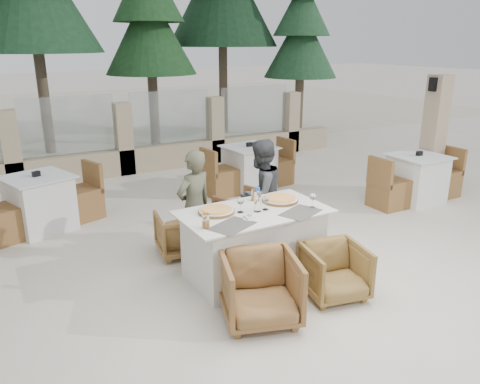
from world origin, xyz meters
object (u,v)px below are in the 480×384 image
beer_glass_left (206,221)px  armchair_near_right (335,271)px  armchair_near_left (260,289)px  diner_right (260,194)px  pizza_left (216,211)px  wine_glass_near (266,202)px  bg_table_a (40,203)px  dining_table (254,244)px  water_bottle (258,199)px  bg_table_c (416,179)px  wine_glass_centre (240,204)px  beer_glass_right (254,195)px  bg_table_b (249,168)px  pizza_right (280,199)px  wine_glass_corner (313,200)px  olive_dish (250,217)px  armchair_far_right (248,216)px  diner_left (194,207)px  armchair_far_left (181,233)px

beer_glass_left → armchair_near_right: 1.42m
armchair_near_left → diner_right: size_ratio=0.51×
pizza_left → wine_glass_near: 0.54m
armchair_near_right → bg_table_a: bearing=136.8°
dining_table → armchair_near_right: bearing=-58.4°
water_bottle → bg_table_c: size_ratio=0.16×
bg_table_c → water_bottle: bearing=-165.1°
armchair_near_left → beer_glass_left: bearing=131.7°
beer_glass_left → wine_glass_near: bearing=10.2°
wine_glass_centre → wine_glass_near: bearing=-12.7°
water_bottle → wine_glass_near: bearing=-1.0°
pizza_left → beer_glass_right: (0.56, 0.15, 0.04)m
armchair_near_left → diner_right: diner_right is taller
wine_glass_centre → bg_table_b: 3.34m
pizza_right → bg_table_a: size_ratio=0.25×
pizza_left → wine_glass_corner: size_ratio=2.10×
bg_table_c → dining_table: bearing=-165.6°
diner_right → wine_glass_corner: bearing=78.0°
armchair_near_left → dining_table: bearing=81.4°
diner_right → olive_dish: bearing=32.4°
wine_glass_near → diner_right: (0.37, 0.68, -0.17)m
wine_glass_corner → armchair_near_right: wine_glass_corner is taller
pizza_right → armchair_near_right: (0.06, -0.91, -0.52)m
water_bottle → armchair_far_right: water_bottle is taller
dining_table → beer_glass_left: beer_glass_left is taller
wine_glass_corner → olive_dish: 0.78m
wine_glass_centre → diner_left: diner_left is taller
beer_glass_right → water_bottle: bearing=-115.5°
beer_glass_right → bg_table_c: size_ratio=0.08×
armchair_near_right → diner_left: size_ratio=0.45×
pizza_right → dining_table: bearing=-164.3°
beer_glass_left → armchair_far_right: beer_glass_left is taller
wine_glass_centre → wine_glass_corner: same height
pizza_right → bg_table_a: (-2.26, 2.51, -0.41)m
diner_right → bg_table_c: diner_right is taller
beer_glass_left → diner_right: size_ratio=0.10×
wine_glass_corner → dining_table: bearing=159.0°
wine_glass_near → beer_glass_left: bearing=-169.8°
beer_glass_right → diner_right: bearing=48.7°
pizza_right → bg_table_b: 2.98m
water_bottle → wine_glass_near: size_ratio=1.47×
armchair_far_left → bg_table_a: bg_table_a is taller
bg_table_c → diner_right: bearing=-175.1°
armchair_far_left → wine_glass_corner: bearing=142.0°
water_bottle → beer_glass_left: bearing=-168.2°
armchair_near_left → armchair_near_right: bearing=18.2°
wine_glass_near → bg_table_c: size_ratio=0.11×
pizza_left → water_bottle: bearing=-22.8°
wine_glass_near → bg_table_b: bearing=62.1°
beer_glass_left → diner_left: (0.27, 0.86, -0.17)m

